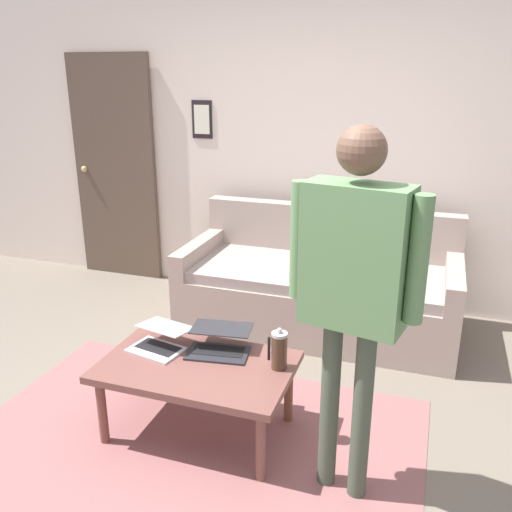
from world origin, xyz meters
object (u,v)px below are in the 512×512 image
object	(u,v)px
laptop_left	(219,344)
french_press	(279,350)
interior_door	(115,170)
couch	(319,289)
coffee_table	(197,371)
laptop_center	(160,341)
person_standing	(354,275)

from	to	relation	value
laptop_left	french_press	bearing A→B (deg)	169.71
interior_door	couch	size ratio (longest dim) A/B	1.00
couch	coffee_table	xyz separation A→B (m)	(0.33, 1.51, 0.07)
couch	laptop_left	distance (m)	1.38
laptop_left	laptop_center	size ratio (longest dim) A/B	1.09
laptop_left	person_standing	world-z (taller)	person_standing
laptop_left	laptop_center	world-z (taller)	laptop_center
laptop_center	coffee_table	bearing A→B (deg)	161.99
interior_door	laptop_center	distance (m)	2.50
couch	laptop_center	xyz separation A→B (m)	(0.60, 1.42, 0.16)
interior_door	laptop_left	bearing A→B (deg)	134.04
couch	coffee_table	size ratio (longest dim) A/B	2.01
coffee_table	person_standing	distance (m)	1.11
laptop_left	french_press	world-z (taller)	french_press
french_press	person_standing	distance (m)	0.74
coffee_table	laptop_left	size ratio (longest dim) A/B	2.71
interior_door	coffee_table	xyz separation A→B (m)	(-1.74, 2.03, -0.65)
coffee_table	laptop_center	bearing A→B (deg)	-18.01
coffee_table	person_standing	bearing A→B (deg)	168.05
coffee_table	laptop_left	bearing A→B (deg)	-110.75
laptop_center	person_standing	distance (m)	1.29
couch	french_press	size ratio (longest dim) A/B	8.79
interior_door	laptop_left	size ratio (longest dim) A/B	5.45
couch	coffee_table	distance (m)	1.55
interior_door	laptop_center	bearing A→B (deg)	127.20
coffee_table	laptop_center	world-z (taller)	laptop_center
coffee_table	laptop_center	size ratio (longest dim) A/B	2.96
interior_door	couch	xyz separation A→B (m)	(-2.07, 0.51, -0.72)
coffee_table	french_press	xyz separation A→B (m)	(-0.43, -0.10, 0.15)
couch	interior_door	bearing A→B (deg)	-13.95
coffee_table	couch	bearing A→B (deg)	-102.41
laptop_center	person_standing	bearing A→B (deg)	166.54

